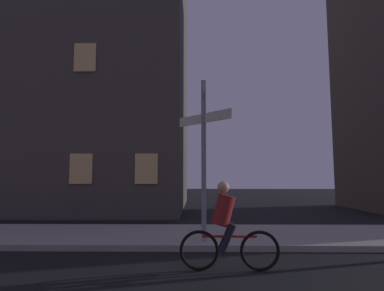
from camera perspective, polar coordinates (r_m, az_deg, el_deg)
name	(u,v)px	position (r m, az deg, el deg)	size (l,w,h in m)	color
sidewalk_kerb	(256,236)	(8.92, 11.83, -16.19)	(40.00, 3.04, 0.14)	#9E9991
signpost	(204,144)	(7.62, 2.20, 0.23)	(1.28, 1.33, 4.00)	gray
cyclist	(226,229)	(5.82, 6.45, -15.19)	(1.82, 0.33, 1.61)	black
building_left_block	(74,24)	(20.56, -21.13, 20.45)	(13.02, 10.00, 21.31)	#4C443D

